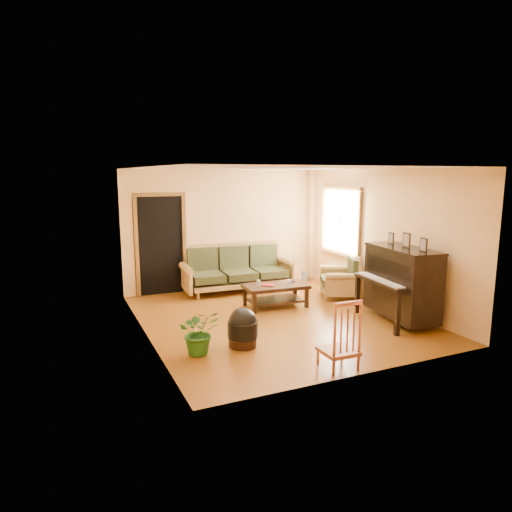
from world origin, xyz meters
name	(u,v)px	position (x,y,z in m)	size (l,w,h in m)	color
floor	(276,318)	(0.00, 0.00, 0.00)	(5.00, 5.00, 0.00)	#68360D
doorway	(161,246)	(-1.45, 2.48, 1.02)	(1.08, 0.16, 2.05)	black
window	(341,221)	(2.21, 1.30, 1.50)	(0.12, 1.36, 1.46)	white
sofa	(238,269)	(0.09, 2.00, 0.50)	(2.34, 0.98, 1.00)	olive
coffee_table	(276,296)	(0.30, 0.62, 0.22)	(1.19, 0.65, 0.43)	black
armchair	(339,276)	(1.80, 0.73, 0.44)	(0.84, 0.88, 0.88)	olive
piano	(401,285)	(1.88, -1.01, 0.64)	(0.86, 1.45, 1.29)	black
footstool	(243,332)	(-1.04, -0.99, 0.21)	(0.45, 0.45, 0.43)	black
red_chair	(339,333)	(-0.20, -2.21, 0.47)	(0.44, 0.48, 0.94)	brown
leaning_frame	(300,269)	(1.81, 2.35, 0.28)	(0.43, 0.09, 0.57)	#BB903E
ceramic_crock	(304,275)	(1.92, 2.34, 0.11)	(0.18, 0.18, 0.23)	#314D93
potted_plant	(199,332)	(-1.71, -1.01, 0.32)	(0.58, 0.51, 0.65)	#215618
book	(267,286)	(0.08, 0.55, 0.44)	(0.17, 0.23, 0.02)	maroon
candle	(258,283)	(-0.03, 0.67, 0.49)	(0.07, 0.07, 0.11)	silver
glass_jar	(289,281)	(0.60, 0.65, 0.47)	(0.10, 0.10, 0.06)	white
remote	(291,282)	(0.67, 0.68, 0.44)	(0.15, 0.04, 0.01)	black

